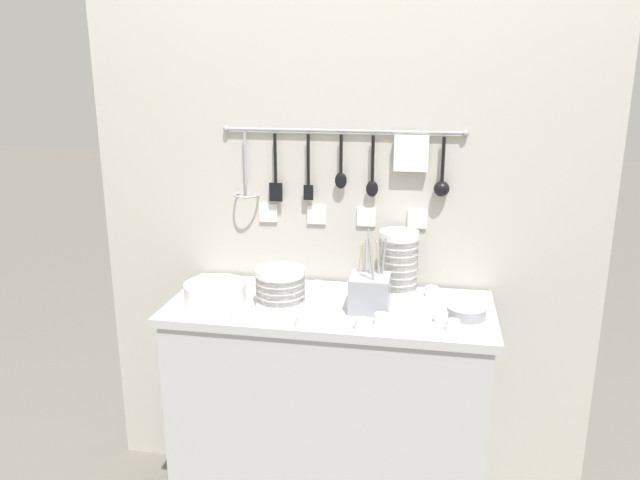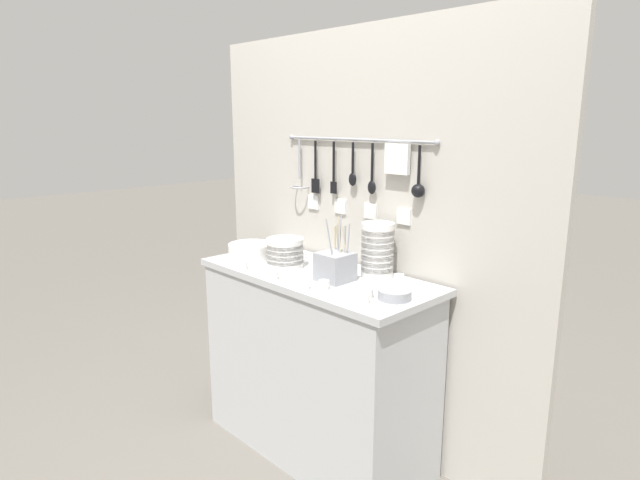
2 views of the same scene
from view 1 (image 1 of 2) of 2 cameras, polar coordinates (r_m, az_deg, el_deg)
name	(u,v)px [view 1 (image 1 of 2)]	position (r m, az deg, el deg)	size (l,w,h in m)	color
counter	(329,415)	(2.38, 0.87, -15.70)	(1.13, 0.48, 0.87)	#B7BABC
back_wall	(342,254)	(2.41, 2.02, -1.31)	(1.93, 0.11, 1.94)	#BCB7AD
bowl_stack_nested_right	(280,287)	(2.16, -3.66, -4.31)	(0.17, 0.17, 0.13)	white
bowl_stack_short_front	(398,263)	(2.27, 7.16, -2.08)	(0.14, 0.14, 0.24)	white
plate_stack	(215,293)	(2.21, -9.55, -4.84)	(0.21, 0.21, 0.08)	white
steel_mixing_bowl	(466,312)	(2.13, 13.24, -6.43)	(0.13, 0.13, 0.04)	#93969E
cutlery_caddy	(370,292)	(2.13, 4.57, -4.80)	(0.13, 0.13, 0.28)	#93969E
cup_front_left	(453,326)	(2.01, 12.03, -7.68)	(0.04, 0.04, 0.04)	white
cup_centre	(361,324)	(1.98, 3.81, -7.70)	(0.04, 0.04, 0.04)	white
cup_beside_plates	(317,286)	(2.31, -0.27, -4.25)	(0.04, 0.04, 0.04)	white
cup_front_right	(432,292)	(2.29, 10.16, -4.67)	(0.04, 0.04, 0.04)	white
cup_back_right	(441,317)	(2.07, 11.00, -6.96)	(0.04, 0.04, 0.04)	white
cup_by_caddy	(197,285)	(2.37, -11.22, -4.05)	(0.04, 0.04, 0.04)	white
cup_edge_far	(381,319)	(2.03, 5.63, -7.21)	(0.04, 0.04, 0.04)	white
cup_edge_near	(302,321)	(2.01, -1.66, -7.37)	(0.04, 0.04, 0.04)	white
cup_mid_row	(236,316)	(2.06, -7.70, -6.88)	(0.04, 0.04, 0.04)	white
cup_back_left	(275,284)	(2.34, -4.12, -4.01)	(0.04, 0.04, 0.04)	white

